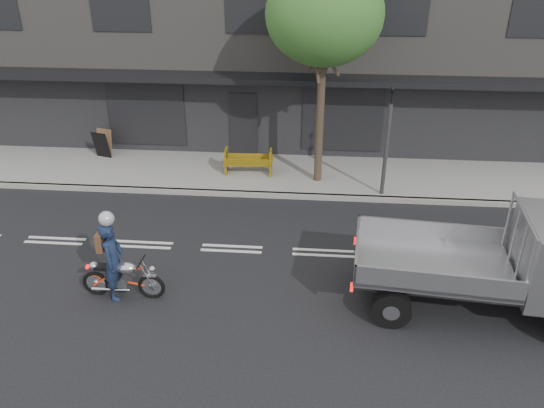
{
  "coord_description": "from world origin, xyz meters",
  "views": [
    {
      "loc": [
        2.05,
        -11.66,
        7.45
      ],
      "look_at": [
        1.02,
        0.5,
        1.11
      ],
      "focal_mm": 35.0,
      "sensor_mm": 36.0,
      "label": 1
    }
  ],
  "objects_px": {
    "motorcycle": "(123,277)",
    "sandwich_board": "(101,145)",
    "traffic_light_pole": "(386,148)",
    "rider": "(113,261)",
    "flatbed_ute": "(542,260)",
    "construction_barrier": "(248,164)",
    "street_tree": "(324,16)"
  },
  "relations": [
    {
      "from": "motorcycle",
      "to": "sandwich_board",
      "type": "relative_size",
      "value": 2.0
    },
    {
      "from": "construction_barrier",
      "to": "street_tree",
      "type": "bearing_deg",
      "value": -2.02
    },
    {
      "from": "construction_barrier",
      "to": "sandwich_board",
      "type": "xyz_separation_m",
      "value": [
        -5.4,
        1.17,
        0.03
      ]
    },
    {
      "from": "flatbed_ute",
      "to": "traffic_light_pole",
      "type": "bearing_deg",
      "value": 121.55
    },
    {
      "from": "flatbed_ute",
      "to": "sandwich_board",
      "type": "distance_m",
      "value": 14.46
    },
    {
      "from": "motorcycle",
      "to": "traffic_light_pole",
      "type": "bearing_deg",
      "value": 42.07
    },
    {
      "from": "street_tree",
      "to": "flatbed_ute",
      "type": "xyz_separation_m",
      "value": [
        4.64,
        -6.24,
        -3.9
      ]
    },
    {
      "from": "rider",
      "to": "flatbed_ute",
      "type": "height_order",
      "value": "flatbed_ute"
    },
    {
      "from": "motorcycle",
      "to": "flatbed_ute",
      "type": "height_order",
      "value": "flatbed_ute"
    },
    {
      "from": "traffic_light_pole",
      "to": "rider",
      "type": "bearing_deg",
      "value": -139.47
    },
    {
      "from": "construction_barrier",
      "to": "flatbed_ute",
      "type": "bearing_deg",
      "value": -42.27
    },
    {
      "from": "street_tree",
      "to": "sandwich_board",
      "type": "relative_size",
      "value": 7.03
    },
    {
      "from": "traffic_light_pole",
      "to": "sandwich_board",
      "type": "height_order",
      "value": "traffic_light_pole"
    },
    {
      "from": "rider",
      "to": "flatbed_ute",
      "type": "distance_m",
      "value": 9.13
    },
    {
      "from": "rider",
      "to": "street_tree",
      "type": "bearing_deg",
      "value": -34.15
    },
    {
      "from": "street_tree",
      "to": "construction_barrier",
      "type": "height_order",
      "value": "street_tree"
    },
    {
      "from": "flatbed_ute",
      "to": "sandwich_board",
      "type": "bearing_deg",
      "value": 154.19
    },
    {
      "from": "street_tree",
      "to": "motorcycle",
      "type": "relative_size",
      "value": 3.51
    },
    {
      "from": "rider",
      "to": "sandwich_board",
      "type": "bearing_deg",
      "value": 23.81
    },
    {
      "from": "motorcycle",
      "to": "flatbed_ute",
      "type": "xyz_separation_m",
      "value": [
        8.96,
        0.15,
        0.87
      ]
    },
    {
      "from": "traffic_light_pole",
      "to": "construction_barrier",
      "type": "relative_size",
      "value": 2.19
    },
    {
      "from": "flatbed_ute",
      "to": "sandwich_board",
      "type": "relative_size",
      "value": 5.62
    },
    {
      "from": "traffic_light_pole",
      "to": "flatbed_ute",
      "type": "bearing_deg",
      "value": -63.88
    },
    {
      "from": "street_tree",
      "to": "traffic_light_pole",
      "type": "xyz_separation_m",
      "value": [
        2.0,
        -0.85,
        -3.63
      ]
    },
    {
      "from": "sandwich_board",
      "to": "rider",
      "type": "bearing_deg",
      "value": -50.48
    },
    {
      "from": "traffic_light_pole",
      "to": "motorcycle",
      "type": "bearing_deg",
      "value": -138.8
    },
    {
      "from": "motorcycle",
      "to": "sandwich_board",
      "type": "xyz_separation_m",
      "value": [
        -3.38,
        7.64,
        0.12
      ]
    },
    {
      "from": "motorcycle",
      "to": "sandwich_board",
      "type": "distance_m",
      "value": 8.35
    },
    {
      "from": "traffic_light_pole",
      "to": "sandwich_board",
      "type": "xyz_separation_m",
      "value": [
        -9.71,
        2.1,
        -1.02
      ]
    },
    {
      "from": "street_tree",
      "to": "rider",
      "type": "height_order",
      "value": "street_tree"
    },
    {
      "from": "construction_barrier",
      "to": "sandwich_board",
      "type": "bearing_deg",
      "value": 167.77
    },
    {
      "from": "street_tree",
      "to": "rider",
      "type": "xyz_separation_m",
      "value": [
        -4.47,
        -6.39,
        -4.35
      ]
    }
  ]
}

